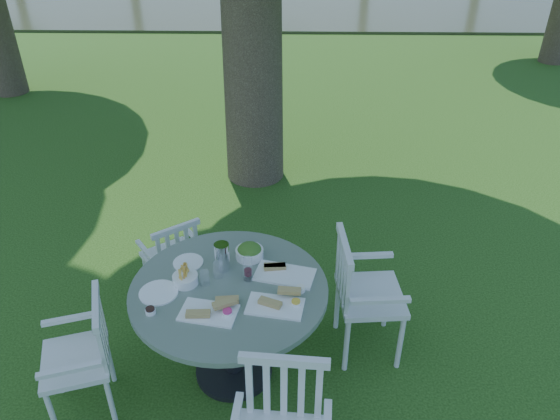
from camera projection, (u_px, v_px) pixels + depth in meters
The scene contains 6 objects.
ground at pixel (279, 307), 4.63m from camera, with size 140.00×140.00×0.00m, color #13370B.
table at pixel (230, 306), 3.70m from camera, with size 1.32×1.32×0.81m.
chair_ne at pixel (358, 289), 3.94m from camera, with size 0.51×0.54×1.00m.
chair_nw at pixel (174, 255), 4.46m from camera, with size 0.56×0.55×0.81m.
chair_sw at pixel (88, 350), 3.51m from camera, with size 0.55×0.57×0.90m.
tableware at pixel (229, 274), 3.66m from camera, with size 1.17×0.82×0.21m.
Camera 1 is at (0.08, -3.48, 3.17)m, focal length 35.00 mm.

